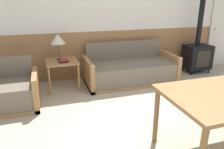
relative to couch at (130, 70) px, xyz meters
name	(u,v)px	position (x,y,z in m)	size (l,w,h in m)	color
ground_plane	(188,136)	(-0.02, -2.07, -0.25)	(16.00, 16.00, 0.00)	#B2A58C
wall_back	(121,15)	(-0.02, 0.56, 1.10)	(7.20, 0.06, 2.70)	#996B42
couch	(130,70)	(0.00, 0.00, 0.00)	(1.89, 0.88, 0.81)	#9E7042
armchair	(14,92)	(-2.24, -0.47, -0.01)	(0.78, 0.81, 0.77)	#9E7042
side_table	(62,65)	(-1.39, 0.07, 0.23)	(0.60, 0.60, 0.56)	#9E7042
table_lamp	(58,39)	(-1.43, 0.17, 0.71)	(0.28, 0.28, 0.50)	#4C3823
book_stack	(64,61)	(-1.37, -0.04, 0.33)	(0.19, 0.18, 0.05)	black
wood_stove	(198,49)	(1.77, 0.14, 0.32)	(0.60, 0.45, 2.59)	black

